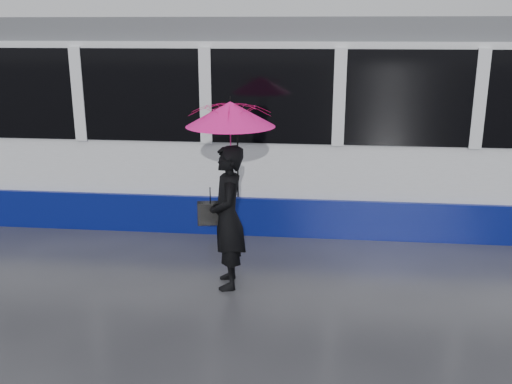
# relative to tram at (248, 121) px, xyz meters

# --- Properties ---
(ground) EXTENTS (90.00, 90.00, 0.00)m
(ground) POSITION_rel_tram_xyz_m (0.08, -2.50, -1.64)
(ground) COLOR #2A2B2F
(ground) RESTS_ON ground
(rails) EXTENTS (34.00, 1.51, 0.02)m
(rails) POSITION_rel_tram_xyz_m (0.08, -0.00, -1.63)
(rails) COLOR #3F3D38
(rails) RESTS_ON ground
(tram) EXTENTS (26.00, 2.56, 3.35)m
(tram) POSITION_rel_tram_xyz_m (0.00, 0.00, 0.00)
(tram) COLOR white
(tram) RESTS_ON ground
(woman) EXTENTS (0.56, 0.74, 1.83)m
(woman) POSITION_rel_tram_xyz_m (0.11, -3.09, -0.72)
(woman) COLOR black
(woman) RESTS_ON ground
(umbrella) EXTENTS (1.26, 1.26, 1.23)m
(umbrella) POSITION_rel_tram_xyz_m (0.16, -3.09, 0.37)
(umbrella) COLOR #E41378
(umbrella) RESTS_ON ground
(handbag) EXTENTS (0.35, 0.20, 0.46)m
(handbag) POSITION_rel_tram_xyz_m (-0.11, -3.07, -0.68)
(handbag) COLOR black
(handbag) RESTS_ON ground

